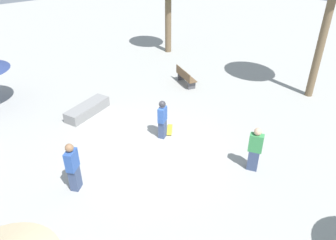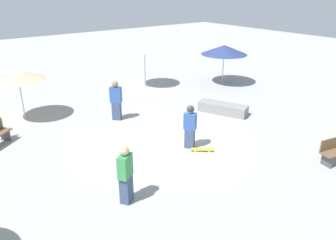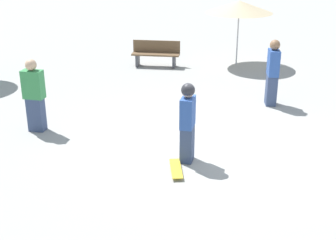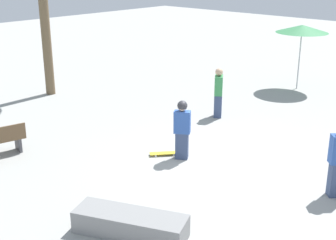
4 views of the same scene
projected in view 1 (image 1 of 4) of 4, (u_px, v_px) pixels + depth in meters
ground_plane at (148, 150)px, 12.35m from camera, size 60.00×60.00×0.00m
skater_main at (162, 118)px, 12.65m from camera, size 0.43×0.49×1.61m
skateboard at (170, 130)px, 13.43m from camera, size 0.75×0.66×0.07m
concrete_ledge at (87, 109)px, 14.53m from camera, size 1.52×2.31×0.46m
bench_far at (185, 77)px, 17.05m from camera, size 1.66×0.77×0.85m
bystander_watching at (255, 149)px, 10.97m from camera, size 0.52×0.47×1.67m
bystander_far at (73, 167)px, 10.15m from camera, size 0.51×0.52×1.73m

